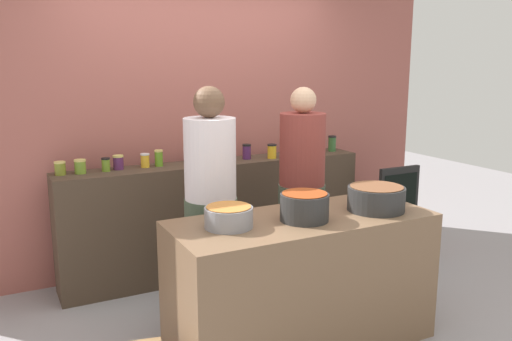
# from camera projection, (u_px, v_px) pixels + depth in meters

# --- Properties ---
(ground) EXTENTS (12.00, 12.00, 0.00)m
(ground) POSITION_uv_depth(u_px,v_px,m) (278.00, 323.00, 3.80)
(ground) COLOR #969195
(storefront_wall) EXTENTS (4.80, 0.12, 3.00)m
(storefront_wall) POSITION_uv_depth(u_px,v_px,m) (200.00, 99.00, 4.76)
(storefront_wall) COLOR #A3584F
(storefront_wall) RESTS_ON ground
(display_shelf) EXTENTS (2.70, 0.36, 0.99)m
(display_shelf) POSITION_uv_depth(u_px,v_px,m) (217.00, 217.00, 4.66)
(display_shelf) COLOR #453528
(display_shelf) RESTS_ON ground
(prep_table) EXTENTS (1.70, 0.70, 0.87)m
(prep_table) POSITION_uv_depth(u_px,v_px,m) (301.00, 281.00, 3.45)
(prep_table) COLOR brown
(prep_table) RESTS_ON ground
(preserve_jar_0) EXTENTS (0.09, 0.09, 0.10)m
(preserve_jar_0) POSITION_uv_depth(u_px,v_px,m) (60.00, 168.00, 4.03)
(preserve_jar_0) COLOR olive
(preserve_jar_0) RESTS_ON display_shelf
(preserve_jar_1) EXTENTS (0.09, 0.09, 0.11)m
(preserve_jar_1) POSITION_uv_depth(u_px,v_px,m) (80.00, 166.00, 4.08)
(preserve_jar_1) COLOR olive
(preserve_jar_1) RESTS_ON display_shelf
(preserve_jar_2) EXTENTS (0.07, 0.07, 0.11)m
(preserve_jar_2) POSITION_uv_depth(u_px,v_px,m) (106.00, 164.00, 4.17)
(preserve_jar_2) COLOR olive
(preserve_jar_2) RESTS_ON display_shelf
(preserve_jar_3) EXTENTS (0.09, 0.09, 0.12)m
(preserve_jar_3) POSITION_uv_depth(u_px,v_px,m) (118.00, 162.00, 4.24)
(preserve_jar_3) COLOR #532451
(preserve_jar_3) RESTS_ON display_shelf
(preserve_jar_4) EXTENTS (0.07, 0.07, 0.11)m
(preserve_jar_4) POSITION_uv_depth(u_px,v_px,m) (145.00, 160.00, 4.32)
(preserve_jar_4) COLOR gold
(preserve_jar_4) RESTS_ON display_shelf
(preserve_jar_5) EXTENTS (0.07, 0.07, 0.13)m
(preserve_jar_5) POSITION_uv_depth(u_px,v_px,m) (159.00, 158.00, 4.37)
(preserve_jar_5) COLOR #5D9323
(preserve_jar_5) RESTS_ON display_shelf
(preserve_jar_6) EXTENTS (0.08, 0.08, 0.10)m
(preserve_jar_6) POSITION_uv_depth(u_px,v_px,m) (193.00, 157.00, 4.52)
(preserve_jar_6) COLOR olive
(preserve_jar_6) RESTS_ON display_shelf
(preserve_jar_7) EXTENTS (0.09, 0.09, 0.14)m
(preserve_jar_7) POSITION_uv_depth(u_px,v_px,m) (210.00, 155.00, 4.48)
(preserve_jar_7) COLOR #CA7905
(preserve_jar_7) RESTS_ON display_shelf
(preserve_jar_8) EXTENTS (0.07, 0.07, 0.11)m
(preserve_jar_8) POSITION_uv_depth(u_px,v_px,m) (226.00, 156.00, 4.53)
(preserve_jar_8) COLOR gold
(preserve_jar_8) RESTS_ON display_shelf
(preserve_jar_9) EXTENTS (0.08, 0.08, 0.13)m
(preserve_jar_9) POSITION_uv_depth(u_px,v_px,m) (247.00, 152.00, 4.69)
(preserve_jar_9) COLOR #4C2256
(preserve_jar_9) RESTS_ON display_shelf
(preserve_jar_10) EXTENTS (0.08, 0.08, 0.13)m
(preserve_jar_10) POSITION_uv_depth(u_px,v_px,m) (272.00, 151.00, 4.72)
(preserve_jar_10) COLOR gold
(preserve_jar_10) RESTS_ON display_shelf
(preserve_jar_11) EXTENTS (0.08, 0.08, 0.10)m
(preserve_jar_11) POSITION_uv_depth(u_px,v_px,m) (308.00, 149.00, 4.94)
(preserve_jar_11) COLOR orange
(preserve_jar_11) RESTS_ON display_shelf
(preserve_jar_12) EXTENTS (0.08, 0.08, 0.15)m
(preserve_jar_12) POSITION_uv_depth(u_px,v_px,m) (332.00, 143.00, 5.09)
(preserve_jar_12) COLOR #2F592B
(preserve_jar_12) RESTS_ON display_shelf
(cooking_pot_left) EXTENTS (0.29, 0.29, 0.13)m
(cooking_pot_left) POSITION_uv_depth(u_px,v_px,m) (229.00, 217.00, 3.16)
(cooking_pot_left) COLOR gray
(cooking_pot_left) RESTS_ON prep_table
(cooking_pot_center) EXTENTS (0.30, 0.30, 0.18)m
(cooking_pot_center) POSITION_uv_depth(u_px,v_px,m) (304.00, 207.00, 3.29)
(cooking_pot_center) COLOR #2D2D2D
(cooking_pot_center) RESTS_ON prep_table
(cooking_pot_right) EXTENTS (0.38, 0.38, 0.16)m
(cooking_pot_right) POSITION_uv_depth(u_px,v_px,m) (376.00, 198.00, 3.51)
(cooking_pot_right) COLOR #2D2D2D
(cooking_pot_right) RESTS_ON prep_table
(cook_with_tongs) EXTENTS (0.37, 0.37, 1.68)m
(cook_with_tongs) POSITION_uv_depth(u_px,v_px,m) (211.00, 219.00, 3.69)
(cook_with_tongs) COLOR #455440
(cook_with_tongs) RESTS_ON ground
(cook_in_cap) EXTENTS (0.36, 0.36, 1.65)m
(cook_in_cap) POSITION_uv_depth(u_px,v_px,m) (301.00, 204.00, 4.14)
(cook_in_cap) COLOR #4B5A47
(cook_in_cap) RESTS_ON ground
(chalkboard_sign) EXTENTS (0.45, 0.05, 0.88)m
(chalkboard_sign) POSITION_uv_depth(u_px,v_px,m) (398.00, 213.00, 4.97)
(chalkboard_sign) COLOR black
(chalkboard_sign) RESTS_ON ground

